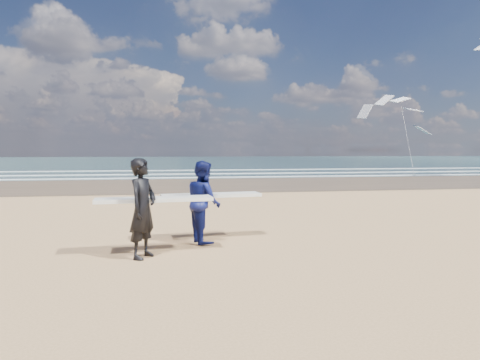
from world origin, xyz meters
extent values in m
cube|color=#4F402A|center=(20.00, 18.00, 0.01)|extent=(220.00, 12.00, 0.01)
cube|color=#193438|center=(20.00, 72.00, 0.01)|extent=(220.00, 100.00, 0.02)
cube|color=white|center=(20.00, 22.80, 0.05)|extent=(220.00, 0.50, 0.05)
cube|color=white|center=(20.00, 27.50, 0.05)|extent=(220.00, 0.50, 0.05)
cube|color=white|center=(20.00, 34.00, 0.05)|extent=(220.00, 0.50, 0.05)
imported|color=black|center=(-0.61, 0.62, 0.91)|extent=(0.70, 0.80, 1.83)
cube|color=white|center=(-0.41, 0.97, 1.04)|extent=(2.23, 0.69, 0.07)
imported|color=#0D134A|center=(0.60, 1.76, 0.88)|extent=(0.83, 0.98, 1.75)
cube|color=white|center=(0.80, 2.11, 0.97)|extent=(2.24, 0.76, 0.07)
cube|color=slate|center=(18.51, 22.41, 0.05)|extent=(0.12, 0.12, 0.10)
camera|label=1|loc=(-0.20, -7.29, 1.97)|focal=32.00mm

